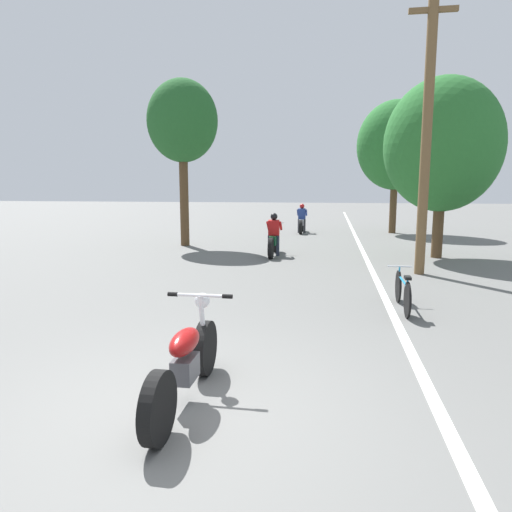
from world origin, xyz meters
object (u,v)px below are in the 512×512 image
motorcycle_foreground (186,362)px  motorcycle_rider_lead (274,239)px  roadside_tree_right_near (443,145)px  roadside_tree_right_far (396,146)px  utility_pole (427,131)px  roadside_tree_left (182,122)px  bicycle_parked (403,291)px  motorcycle_rider_far (302,222)px

motorcycle_foreground → motorcycle_rider_lead: 10.06m
roadside_tree_right_near → motorcycle_rider_lead: bearing=-175.5°
roadside_tree_right_near → motorcycle_rider_lead: roadside_tree_right_near is taller
roadside_tree_right_far → motorcycle_foreground: bearing=-103.2°
roadside_tree_right_near → utility_pole: bearing=-109.5°
roadside_tree_right_near → roadside_tree_right_far: 7.68m
utility_pole → roadside_tree_right_far: size_ratio=1.11×
utility_pole → roadside_tree_right_near: (1.02, 2.89, -0.10)m
roadside_tree_right_near → roadside_tree_right_far: bearing=92.8°
roadside_tree_right_far → roadside_tree_left: 10.22m
roadside_tree_left → motorcycle_rider_lead: roadside_tree_left is taller
bicycle_parked → utility_pole: bearing=75.4°
roadside_tree_left → bicycle_parked: bearing=-50.4°
bicycle_parked → motorcycle_foreground: bearing=-123.7°
roadside_tree_right_near → bicycle_parked: size_ratio=3.22×
utility_pole → roadside_tree_right_far: (0.65, 10.53, 0.56)m
roadside_tree_right_near → bicycle_parked: 7.39m
motorcycle_foreground → motorcycle_rider_lead: bearing=92.2°
roadside_tree_left → bicycle_parked: 11.16m
utility_pole → motorcycle_foreground: bearing=-115.5°
motorcycle_rider_lead → bicycle_parked: motorcycle_rider_lead is taller
roadside_tree_right_far → bicycle_parked: bearing=-96.4°
roadside_tree_right_far → motorcycle_foreground: (-4.25, -18.09, -3.62)m
roadside_tree_right_near → roadside_tree_right_far: (-0.37, 7.64, 0.66)m
roadside_tree_left → motorcycle_rider_lead: size_ratio=2.93×
roadside_tree_right_far → motorcycle_foreground: size_ratio=2.91×
utility_pole → bicycle_parked: size_ratio=4.07×
roadside_tree_left → motorcycle_rider_far: 7.81m
motorcycle_foreground → bicycle_parked: bearing=56.3°
motorcycle_foreground → roadside_tree_right_near: bearing=66.1°
roadside_tree_right_near → motorcycle_rider_far: roadside_tree_right_near is taller
roadside_tree_right_near → motorcycle_foreground: (-4.62, -10.44, -2.96)m
motorcycle_foreground → utility_pole: bearing=64.5°
utility_pole → motorcycle_rider_lead: 5.56m
roadside_tree_right_near → motorcycle_rider_lead: 5.78m
roadside_tree_left → motorcycle_rider_far: size_ratio=2.94×
utility_pole → motorcycle_rider_lead: size_ratio=3.34×
utility_pole → motorcycle_foreground: utility_pole is taller
motorcycle_rider_far → roadside_tree_right_far: bearing=8.3°
bicycle_parked → motorcycle_rider_lead: bearing=116.8°
roadside_tree_right_far → motorcycle_rider_lead: 9.93m
utility_pole → motorcycle_rider_lead: (-3.98, 2.49, -2.97)m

